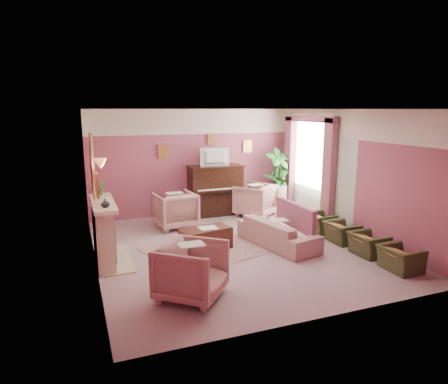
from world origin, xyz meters
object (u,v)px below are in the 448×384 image
object	(u,v)px
floral_armchair_front	(192,268)
olive_chair_a	(400,255)
olive_chair_d	(320,219)
piano	(215,191)
floral_armchair_left	(175,208)
television	(216,156)
sofa	(278,228)
olive_chair_c	(342,229)
floral_armchair_right	(255,198)
olive_chair_b	(368,241)
coffee_table	(206,239)
side_table	(277,198)

from	to	relation	value
floral_armchair_front	olive_chair_a	xyz separation A→B (m)	(3.71, -0.33, -0.18)
olive_chair_a	olive_chair_d	distance (m)	2.46
piano	floral_armchair_front	bearing A→B (deg)	-113.84
olive_chair_a	floral_armchair_left	bearing A→B (deg)	127.33
television	olive_chair_d	world-z (taller)	television
sofa	olive_chair_c	xyz separation A→B (m)	(1.37, -0.31, -0.10)
floral_armchair_right	television	bearing A→B (deg)	153.99
piano	olive_chair_c	world-z (taller)	piano
television	olive_chair_b	bearing A→B (deg)	-65.99
olive_chair_b	olive_chair_a	bearing A→B (deg)	-90.00
coffee_table	floral_armchair_front	world-z (taller)	floral_armchair_front
coffee_table	floral_armchair_front	size ratio (longest dim) A/B	1.06
olive_chair_d	floral_armchair_front	bearing A→B (deg)	-150.14
olive_chair_c	sofa	bearing A→B (deg)	167.36
coffee_table	floral_armchair_right	distance (m)	2.90
piano	side_table	bearing A→B (deg)	-6.23
floral_armchair_front	olive_chair_d	distance (m)	4.28
coffee_table	olive_chair_c	distance (m)	2.92
coffee_table	floral_armchair_left	distance (m)	1.78
television	floral_armchair_left	xyz separation A→B (m)	(-1.30, -0.74, -1.13)
olive_chair_c	floral_armchair_left	bearing A→B (deg)	142.29
piano	television	size ratio (longest dim) A/B	1.75
piano	floral_armchair_right	size ratio (longest dim) A/B	1.48
television	sofa	size ratio (longest dim) A/B	0.42
floral_armchair_right	olive_chair_b	distance (m)	3.55
floral_armchair_right	piano	bearing A→B (deg)	151.60
television	floral_armchair_left	bearing A→B (deg)	-150.57
sofa	side_table	bearing A→B (deg)	61.84
sofa	side_table	world-z (taller)	sofa
television	olive_chair_d	size ratio (longest dim) A/B	1.19
olive_chair_b	floral_armchair_right	bearing A→B (deg)	103.00
side_table	floral_armchair_right	bearing A→B (deg)	-159.16
floral_armchair_front	olive_chair_a	bearing A→B (deg)	-5.08
television	olive_chair_c	distance (m)	3.78
television	floral_armchair_right	size ratio (longest dim) A/B	0.85
coffee_table	sofa	world-z (taller)	sofa
coffee_table	side_table	bearing A→B (deg)	39.03
coffee_table	television	bearing A→B (deg)	65.90
television	floral_armchair_left	distance (m)	1.87
floral_armchair_right	floral_armchair_front	xyz separation A→B (m)	(-2.91, -3.94, 0.00)
floral_armchair_left	olive_chair_c	world-z (taller)	floral_armchair_left
television	floral_armchair_front	bearing A→B (deg)	-114.08
floral_armchair_right	coffee_table	bearing A→B (deg)	-135.44
olive_chair_c	floral_armchair_front	bearing A→B (deg)	-160.55
floral_armchair_left	olive_chair_b	bearing A→B (deg)	-46.18
piano	floral_armchair_front	distance (m)	4.87
television	sofa	bearing A→B (deg)	-82.46
olive_chair_b	side_table	size ratio (longest dim) A/B	0.96
coffee_table	floral_armchair_left	world-z (taller)	floral_armchair_left
piano	olive_chair_b	size ratio (longest dim) A/B	2.09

